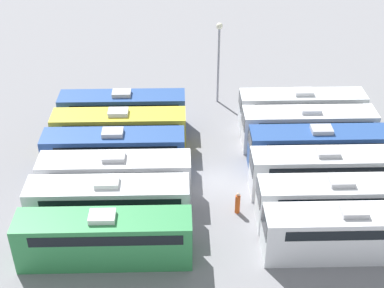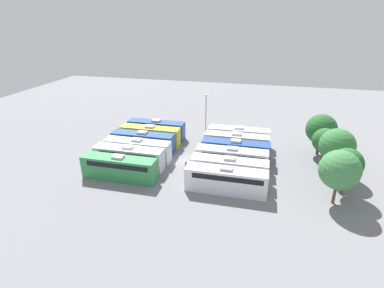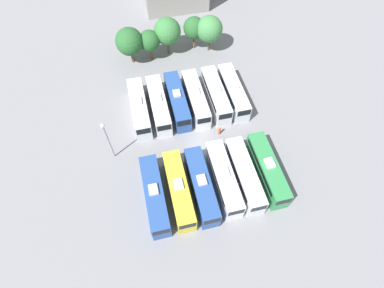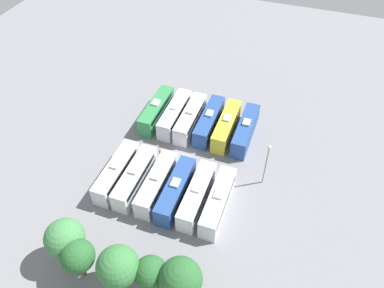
{
  "view_description": "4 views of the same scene",
  "coord_description": "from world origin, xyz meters",
  "px_view_note": "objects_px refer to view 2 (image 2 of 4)",
  "views": [
    {
      "loc": [
        33.16,
        -2.77,
        24.74
      ],
      "look_at": [
        -1.5,
        -1.91,
        2.45
      ],
      "focal_mm": 50.0,
      "sensor_mm": 36.0,
      "label": 1
    },
    {
      "loc": [
        42.82,
        11.66,
        21.96
      ],
      "look_at": [
        -1.0,
        0.96,
        2.53
      ],
      "focal_mm": 28.0,
      "sensor_mm": 36.0,
      "label": 2
    },
    {
      "loc": [
        -7.02,
        -25.15,
        39.22
      ],
      "look_at": [
        -1.44,
        -1.8,
        3.17
      ],
      "focal_mm": 28.0,
      "sensor_mm": 36.0,
      "label": 3
    },
    {
      "loc": [
        -15.0,
        38.82,
        44.7
      ],
      "look_at": [
        -1.23,
        -0.05,
        3.49
      ],
      "focal_mm": 35.0,
      "sensor_mm": 36.0,
      "label": 4
    }
  ],
  "objects_px": {
    "worker_person": "(186,167)",
    "tree_3": "(347,164)",
    "tree_0": "(321,129)",
    "bus_8": "(236,151)",
    "tree_4": "(340,170)",
    "bus_11": "(226,180)",
    "tree_1": "(325,141)",
    "tree_2": "(337,146)",
    "bus_6": "(239,136)",
    "bus_10": "(229,169)",
    "light_pole": "(206,107)",
    "bus_1": "(150,135)",
    "bus_2": "(143,142)",
    "bus_3": "(138,149)",
    "bus_9": "(232,159)",
    "bus_7": "(237,143)",
    "bus_4": "(129,157)",
    "bus_5": "(119,167)",
    "bus_0": "(157,129)"
  },
  "relations": [
    {
      "from": "worker_person",
      "to": "tree_3",
      "type": "height_order",
      "value": "tree_3"
    },
    {
      "from": "worker_person",
      "to": "tree_0",
      "type": "xyz_separation_m",
      "value": [
        -11.27,
        20.31,
        3.78
      ]
    },
    {
      "from": "bus_8",
      "to": "tree_4",
      "type": "height_order",
      "value": "tree_4"
    },
    {
      "from": "bus_11",
      "to": "tree_1",
      "type": "bearing_deg",
      "value": 130.89
    },
    {
      "from": "tree_4",
      "to": "tree_2",
      "type": "bearing_deg",
      "value": 171.72
    },
    {
      "from": "bus_11",
      "to": "worker_person",
      "type": "height_order",
      "value": "bus_11"
    },
    {
      "from": "bus_6",
      "to": "tree_3",
      "type": "relative_size",
      "value": 1.68
    },
    {
      "from": "bus_8",
      "to": "bus_10",
      "type": "bearing_deg",
      "value": -1.79
    },
    {
      "from": "bus_10",
      "to": "light_pole",
      "type": "distance_m",
      "value": 19.62
    },
    {
      "from": "bus_6",
      "to": "tree_0",
      "type": "distance_m",
      "value": 13.81
    },
    {
      "from": "bus_1",
      "to": "bus_2",
      "type": "distance_m",
      "value": 3.16
    },
    {
      "from": "bus_11",
      "to": "tree_1",
      "type": "relative_size",
      "value": 1.83
    },
    {
      "from": "bus_3",
      "to": "tree_4",
      "type": "bearing_deg",
      "value": 78.75
    },
    {
      "from": "bus_11",
      "to": "tree_4",
      "type": "bearing_deg",
      "value": 92.43
    },
    {
      "from": "bus_9",
      "to": "bus_10",
      "type": "bearing_deg",
      "value": 0.9
    },
    {
      "from": "bus_7",
      "to": "worker_person",
      "type": "height_order",
      "value": "bus_7"
    },
    {
      "from": "bus_8",
      "to": "bus_1",
      "type": "bearing_deg",
      "value": -101.13
    },
    {
      "from": "bus_8",
      "to": "tree_3",
      "type": "height_order",
      "value": "tree_3"
    },
    {
      "from": "bus_4",
      "to": "tree_2",
      "type": "height_order",
      "value": "tree_2"
    },
    {
      "from": "bus_2",
      "to": "worker_person",
      "type": "bearing_deg",
      "value": 59.48
    },
    {
      "from": "bus_7",
      "to": "bus_4",
      "type": "bearing_deg",
      "value": -58.62
    },
    {
      "from": "bus_6",
      "to": "tree_1",
      "type": "height_order",
      "value": "tree_1"
    },
    {
      "from": "bus_5",
      "to": "bus_10",
      "type": "height_order",
      "value": "same"
    },
    {
      "from": "bus_6",
      "to": "tree_0",
      "type": "bearing_deg",
      "value": 88.02
    },
    {
      "from": "bus_3",
      "to": "bus_8",
      "type": "height_order",
      "value": "same"
    },
    {
      "from": "bus_0",
      "to": "bus_11",
      "type": "bearing_deg",
      "value": 44.15
    },
    {
      "from": "bus_0",
      "to": "tree_0",
      "type": "xyz_separation_m",
      "value": [
        0.57,
        29.29,
        2.73
      ]
    },
    {
      "from": "worker_person",
      "to": "tree_4",
      "type": "relative_size",
      "value": 0.24
    },
    {
      "from": "worker_person",
      "to": "tree_4",
      "type": "distance_m",
      "value": 20.98
    },
    {
      "from": "bus_1",
      "to": "bus_8",
      "type": "bearing_deg",
      "value": 78.87
    },
    {
      "from": "bus_8",
      "to": "light_pole",
      "type": "bearing_deg",
      "value": -147.57
    },
    {
      "from": "bus_3",
      "to": "bus_10",
      "type": "height_order",
      "value": "same"
    },
    {
      "from": "bus_5",
      "to": "worker_person",
      "type": "xyz_separation_m",
      "value": [
        -4.4,
        8.76,
        -1.05
      ]
    },
    {
      "from": "tree_0",
      "to": "bus_9",
      "type": "bearing_deg",
      "value": -56.68
    },
    {
      "from": "bus_2",
      "to": "bus_5",
      "type": "height_order",
      "value": "same"
    },
    {
      "from": "bus_0",
      "to": "tree_3",
      "type": "xyz_separation_m",
      "value": [
        12.94,
        30.65,
        2.59
      ]
    },
    {
      "from": "bus_3",
      "to": "bus_9",
      "type": "relative_size",
      "value": 1.0
    },
    {
      "from": "worker_person",
      "to": "tree_3",
      "type": "xyz_separation_m",
      "value": [
        1.1,
        21.67,
        3.64
      ]
    },
    {
      "from": "bus_5",
      "to": "tree_2",
      "type": "xyz_separation_m",
      "value": [
        -8.48,
        30.16,
        2.9
      ]
    },
    {
      "from": "tree_1",
      "to": "bus_1",
      "type": "bearing_deg",
      "value": -91.65
    },
    {
      "from": "bus_5",
      "to": "worker_person",
      "type": "distance_m",
      "value": 9.86
    },
    {
      "from": "bus_3",
      "to": "bus_7",
      "type": "height_order",
      "value": "same"
    },
    {
      "from": "light_pole",
      "to": "bus_8",
      "type": "bearing_deg",
      "value": 32.43
    },
    {
      "from": "bus_4",
      "to": "bus_9",
      "type": "distance_m",
      "value": 15.83
    },
    {
      "from": "bus_1",
      "to": "tree_1",
      "type": "xyz_separation_m",
      "value": [
        0.85,
        29.42,
        2.12
      ]
    },
    {
      "from": "bus_2",
      "to": "bus_5",
      "type": "xyz_separation_m",
      "value": [
        9.77,
        0.34,
        0.0
      ]
    },
    {
      "from": "tree_0",
      "to": "tree_2",
      "type": "distance_m",
      "value": 7.28
    },
    {
      "from": "bus_3",
      "to": "bus_9",
      "type": "xyz_separation_m",
      "value": [
        -0.22,
        15.33,
        0.0
      ]
    },
    {
      "from": "bus_5",
      "to": "bus_8",
      "type": "distance_m",
      "value": 18.48
    },
    {
      "from": "bus_3",
      "to": "bus_11",
      "type": "xyz_separation_m",
      "value": [
        6.34,
        15.36,
        0.0
      ]
    }
  ]
}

